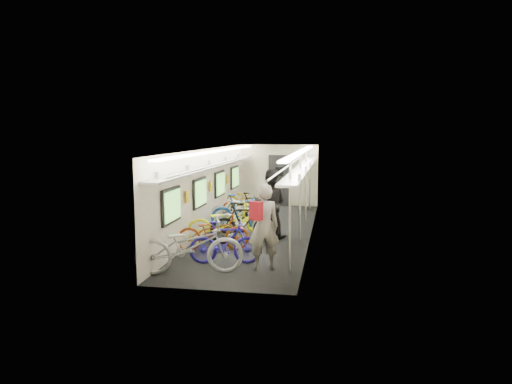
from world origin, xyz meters
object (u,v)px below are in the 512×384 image
(bicycle_0, at_px, (189,246))
(passenger_near, at_px, (263,227))
(passenger_mid, at_px, (270,204))
(bicycle_1, at_px, (225,243))
(backpack, at_px, (256,211))

(bicycle_0, bearing_deg, passenger_near, -85.30)
(bicycle_0, height_order, passenger_mid, passenger_mid)
(bicycle_0, bearing_deg, bicycle_1, -50.48)
(bicycle_0, xyz_separation_m, passenger_near, (1.43, 0.55, 0.33))
(bicycle_1, bearing_deg, passenger_near, -115.82)
(bicycle_0, relative_size, bicycle_1, 1.38)
(bicycle_0, xyz_separation_m, bicycle_1, (0.55, 0.81, -0.10))
(bicycle_0, distance_m, passenger_near, 1.57)
(passenger_near, relative_size, backpack, 4.79)
(bicycle_1, distance_m, passenger_mid, 2.78)
(bicycle_0, distance_m, backpack, 1.53)
(passenger_mid, distance_m, backpack, 3.14)
(passenger_near, bearing_deg, bicycle_1, -34.26)
(bicycle_1, height_order, backpack, backpack)
(bicycle_0, height_order, backpack, backpack)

